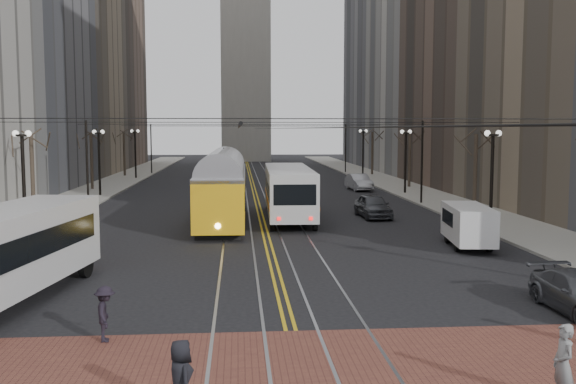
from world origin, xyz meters
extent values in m
plane|color=black|center=(0.00, 0.00, 0.00)|extent=(260.00, 260.00, 0.00)
cube|color=gray|center=(-15.00, 45.00, 0.07)|extent=(5.00, 140.00, 0.15)
cube|color=gray|center=(15.00, 45.00, 0.07)|extent=(5.00, 140.00, 0.15)
cube|color=brown|center=(0.00, -4.00, 0.01)|extent=(25.00, 6.00, 0.01)
cube|color=gray|center=(0.00, 45.00, 0.00)|extent=(4.80, 130.00, 0.02)
cube|color=gold|center=(0.00, 45.00, 0.01)|extent=(0.42, 130.00, 0.01)
cube|color=brown|center=(-25.50, 86.00, 20.00)|extent=(16.00, 20.00, 40.00)
cube|color=brown|center=(25.50, 46.00, 17.00)|extent=(16.00, 20.00, 34.00)
cube|color=slate|center=(25.50, 86.00, 20.00)|extent=(16.00, 20.00, 40.00)
cube|color=#B2AFA5|center=(0.00, 102.00, 28.00)|extent=(9.00, 9.00, 56.00)
cylinder|color=black|center=(-13.70, 18.00, 2.80)|extent=(0.20, 0.20, 5.60)
cylinder|color=black|center=(-13.70, 38.00, 2.80)|extent=(0.20, 0.20, 5.60)
cylinder|color=black|center=(-13.70, 58.00, 2.80)|extent=(0.20, 0.20, 5.60)
cylinder|color=black|center=(13.70, 18.00, 2.80)|extent=(0.20, 0.20, 5.60)
cylinder|color=black|center=(13.70, 38.00, 2.80)|extent=(0.20, 0.20, 5.60)
cylinder|color=black|center=(13.70, 58.00, 2.80)|extent=(0.20, 0.20, 5.60)
cylinder|color=#382D23|center=(-15.70, 26.00, 2.80)|extent=(0.28, 0.28, 5.60)
cylinder|color=#382D23|center=(-15.70, 44.00, 2.80)|extent=(0.28, 0.28, 5.60)
cylinder|color=#382D23|center=(-15.70, 62.00, 2.80)|extent=(0.28, 0.28, 5.60)
cylinder|color=#382D23|center=(15.70, 26.00, 2.80)|extent=(0.28, 0.28, 5.60)
cylinder|color=#382D23|center=(15.70, 44.00, 2.80)|extent=(0.28, 0.28, 5.60)
cylinder|color=#382D23|center=(15.70, 62.00, 2.80)|extent=(0.28, 0.28, 5.60)
cylinder|color=black|center=(-1.50, 45.00, 6.00)|extent=(0.03, 120.00, 0.03)
cylinder|color=black|center=(1.50, 45.00, 6.00)|extent=(0.03, 120.00, 0.03)
cylinder|color=black|center=(-12.90, 30.00, 3.30)|extent=(0.16, 0.16, 6.60)
cylinder|color=black|center=(-12.90, 66.00, 3.30)|extent=(0.16, 0.16, 6.60)
cylinder|color=black|center=(12.90, 30.00, 3.30)|extent=(0.16, 0.16, 6.60)
cylinder|color=black|center=(12.90, 66.00, 3.30)|extent=(0.16, 0.16, 6.60)
cube|color=yellow|center=(-2.50, 21.52, 1.78)|extent=(3.02, 15.17, 3.57)
cube|color=silver|center=(1.80, 22.81, 1.69)|extent=(3.12, 13.05, 3.39)
cube|color=silver|center=(10.00, 11.73, 1.06)|extent=(2.43, 4.97, 2.11)
imported|color=#45484D|center=(7.53, 22.96, 0.78)|extent=(2.09, 4.69, 1.57)
imported|color=#AAACB2|center=(10.18, 42.02, 0.79)|extent=(2.11, 4.94, 1.59)
imported|color=black|center=(-2.73, -6.50, 0.83)|extent=(0.80, 0.95, 1.64)
imported|color=gray|center=(5.44, -6.50, 0.90)|extent=(0.46, 0.67, 1.78)
imported|color=black|center=(-5.27, -1.50, 0.80)|extent=(0.76, 1.11, 1.58)
camera|label=1|loc=(-1.52, -19.38, 5.96)|focal=40.00mm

